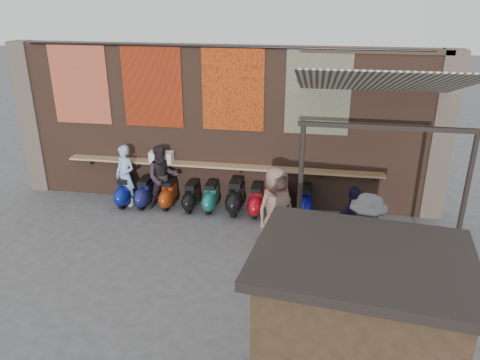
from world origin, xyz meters
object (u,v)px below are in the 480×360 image
(scooter_stool_0, at_px, (125,191))
(scooter_stool_7, at_px, (279,201))
(scooter_stool_5, at_px, (236,197))
(market_stall, at_px, (353,345))
(shopper_tan, at_px, (276,208))
(scooter_stool_8, at_px, (305,202))
(diner_left, at_px, (125,176))
(diner_right, at_px, (163,177))
(scooter_stool_3, at_px, (191,197))
(shopper_navy, at_px, (353,226))
(scooter_stool_6, at_px, (256,201))
(scooter_stool_2, at_px, (168,194))
(shelf_box, at_px, (161,157))
(scooter_stool_1, at_px, (145,193))
(shopper_grey, at_px, (365,241))
(scooter_stool_4, at_px, (211,197))

(scooter_stool_0, height_order, scooter_stool_7, scooter_stool_7)
(scooter_stool_5, distance_m, market_stall, 6.32)
(shopper_tan, bearing_deg, scooter_stool_8, 28.20)
(diner_left, height_order, diner_right, diner_right)
(scooter_stool_7, relative_size, scooter_stool_8, 0.99)
(scooter_stool_3, height_order, shopper_navy, shopper_navy)
(diner_left, bearing_deg, shopper_tan, 2.38)
(scooter_stool_6, xyz_separation_m, scooter_stool_8, (1.19, 0.06, 0.02))
(scooter_stool_3, height_order, market_stall, market_stall)
(scooter_stool_2, relative_size, market_stall, 0.32)
(shelf_box, bearing_deg, scooter_stool_1, -143.36)
(scooter_stool_5, bearing_deg, shopper_navy, -35.31)
(diner_left, xyz_separation_m, shopper_navy, (5.56, -1.89, 0.04))
(scooter_stool_1, bearing_deg, market_stall, -49.71)
(scooter_stool_6, distance_m, scooter_stool_8, 1.19)
(scooter_stool_5, bearing_deg, diner_right, -179.15)
(scooter_stool_2, bearing_deg, scooter_stool_8, 0.07)
(scooter_stool_0, bearing_deg, scooter_stool_6, 0.12)
(scooter_stool_2, distance_m, shopper_navy, 4.89)
(diner_right, distance_m, shopper_navy, 4.95)
(market_stall, bearing_deg, scooter_stool_5, 120.30)
(scooter_stool_8, distance_m, diner_left, 4.58)
(scooter_stool_8, relative_size, shopper_grey, 0.44)
(scooter_stool_1, relative_size, shopper_tan, 0.42)
(market_stall, bearing_deg, scooter_stool_3, 129.31)
(shopper_grey, bearing_deg, diner_right, 2.67)
(shopper_tan, relative_size, market_stall, 0.77)
(scooter_stool_2, height_order, scooter_stool_4, scooter_stool_4)
(scooter_stool_8, bearing_deg, scooter_stool_6, -176.93)
(scooter_stool_5, height_order, diner_left, diner_left)
(scooter_stool_8, bearing_deg, scooter_stool_1, -179.29)
(scooter_stool_3, xyz_separation_m, scooter_stool_6, (1.66, -0.00, 0.02))
(shopper_tan, bearing_deg, diner_left, 118.98)
(scooter_stool_3, height_order, shopper_grey, shopper_grey)
(scooter_stool_4, xyz_separation_m, shopper_navy, (3.35, -1.93, 0.48))
(shopper_navy, bearing_deg, scooter_stool_5, -68.57)
(scooter_stool_3, height_order, shopper_tan, shopper_tan)
(scooter_stool_7, height_order, shopper_tan, shopper_tan)
(scooter_stool_2, xyz_separation_m, shopper_tan, (2.88, -1.51, 0.55))
(scooter_stool_0, xyz_separation_m, scooter_stool_7, (3.95, 0.05, 0.01))
(shopper_navy, xyz_separation_m, shopper_tan, (-1.58, 0.42, 0.07))
(scooter_stool_5, height_order, scooter_stool_7, scooter_stool_5)
(shopper_grey, xyz_separation_m, market_stall, (-0.40, -3.11, 0.25))
(scooter_stool_5, distance_m, shopper_navy, 3.35)
(scooter_stool_4, xyz_separation_m, scooter_stool_5, (0.64, -0.01, 0.06))
(shelf_box, xyz_separation_m, market_stall, (4.45, -6.03, -0.08))
(scooter_stool_1, distance_m, scooter_stool_5, 2.37)
(scooter_stool_8, height_order, market_stall, market_stall)
(scooter_stool_1, relative_size, shopper_navy, 0.45)
(scooter_stool_8, distance_m, shopper_navy, 2.23)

